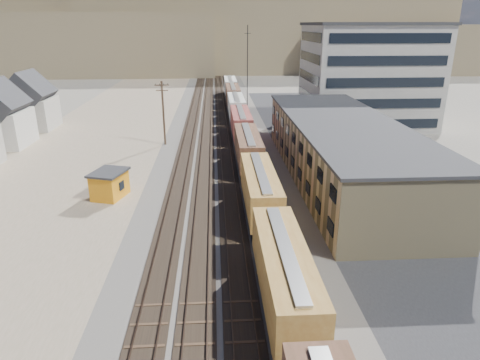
{
  "coord_description": "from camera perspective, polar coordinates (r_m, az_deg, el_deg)",
  "views": [
    {
      "loc": [
        -0.55,
        -24.72,
        18.14
      ],
      "look_at": [
        1.94,
        16.63,
        3.0
      ],
      "focal_mm": 32.0,
      "sensor_mm": 36.0,
      "label": 1
    }
  ],
  "objects": [
    {
      "name": "maintenance_shed",
      "position": [
        49.23,
        -17.0,
        -0.52
      ],
      "size": [
        4.31,
        4.93,
        3.05
      ],
      "color": "orange",
      "rests_on": "ground"
    },
    {
      "name": "dirt_yard",
      "position": [
        69.97,
        -19.51,
        3.89
      ],
      "size": [
        24.0,
        180.0,
        0.03
      ],
      "primitive_type": "cube",
      "color": "#807158",
      "rests_on": "ground"
    },
    {
      "name": "parked_car_blue",
      "position": [
        76.35,
        14.49,
        6.22
      ],
      "size": [
        5.14,
        5.02,
        1.37
      ],
      "primitive_type": "imported",
      "rotation": [
        0.0,
        0.0,
        0.82
      ],
      "color": "#171A52",
      "rests_on": "ground"
    },
    {
      "name": "parked_car_far",
      "position": [
        85.74,
        14.62,
        7.67
      ],
      "size": [
        2.26,
        4.15,
        1.34
      ],
      "primitive_type": "imported",
      "rotation": [
        0.0,
        0.0,
        -0.18
      ],
      "color": "silver",
      "rests_on": "ground"
    },
    {
      "name": "hills_north",
      "position": [
        192.69,
        -3.42,
        18.84
      ],
      "size": [
        265.0,
        80.0,
        32.0
      ],
      "color": "brown",
      "rests_on": "ground"
    },
    {
      "name": "ballast_bed",
      "position": [
        76.89,
        -2.96,
        6.42
      ],
      "size": [
        18.0,
        200.0,
        0.06
      ],
      "primitive_type": "cube",
      "color": "#4C4742",
      "rests_on": "ground"
    },
    {
      "name": "ground",
      "position": [
        30.67,
        -1.82,
        -16.2
      ],
      "size": [
        300.0,
        300.0,
        0.0
      ],
      "primitive_type": "plane",
      "color": "#6B6356",
      "rests_on": "ground"
    },
    {
      "name": "asphalt_lot",
      "position": [
        66.36,
        16.59,
        3.37
      ],
      "size": [
        26.0,
        120.0,
        0.04
      ],
      "primitive_type": "cube",
      "color": "#232326",
      "rests_on": "ground"
    },
    {
      "name": "warehouse",
      "position": [
        54.07,
        13.42,
        3.98
      ],
      "size": [
        12.4,
        40.4,
        7.25
      ],
      "color": "tan",
      "rests_on": "ground"
    },
    {
      "name": "rail_tracks",
      "position": [
        76.86,
        -3.37,
        6.47
      ],
      "size": [
        11.4,
        200.0,
        0.24
      ],
      "color": "black",
      "rests_on": "ground"
    },
    {
      "name": "office_tower",
      "position": [
        85.09,
        16.6,
        13.28
      ],
      "size": [
        22.6,
        18.6,
        18.45
      ],
      "color": "#9E998E",
      "rests_on": "ground"
    },
    {
      "name": "utility_pole_north",
      "position": [
        68.41,
        -10.18,
        8.94
      ],
      "size": [
        2.2,
        0.32,
        10.0
      ],
      "color": "#382619",
      "rests_on": "ground"
    },
    {
      "name": "freight_train",
      "position": [
        64.02,
        0.55,
        6.2
      ],
      "size": [
        3.0,
        119.74,
        4.46
      ],
      "color": "black",
      "rests_on": "ground"
    },
    {
      "name": "radio_mast",
      "position": [
        85.45,
        1.0,
        14.01
      ],
      "size": [
        1.2,
        0.16,
        18.0
      ],
      "color": "black",
      "rests_on": "ground"
    }
  ]
}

